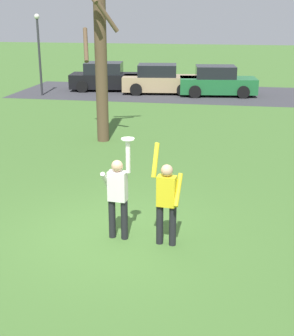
{
  "coord_description": "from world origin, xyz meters",
  "views": [
    {
      "loc": [
        2.32,
        -8.65,
        4.38
      ],
      "look_at": [
        0.69,
        0.4,
        1.35
      ],
      "focal_mm": 50.98,
      "sensor_mm": 36.0,
      "label": 1
    }
  ],
  "objects_px": {
    "parked_car_tan": "(159,80)",
    "lamppost_by_lot": "(39,47)",
    "frisbee_disc": "(128,139)",
    "parked_car_black": "(106,78)",
    "person_defender": "(167,198)",
    "person_catcher": "(118,193)",
    "parked_car_green": "(217,82)",
    "bare_tree_tall": "(101,51)"
  },
  "relations": [
    {
      "from": "person_defender",
      "to": "frisbee_disc",
      "type": "height_order",
      "value": "frisbee_disc"
    },
    {
      "from": "frisbee_disc",
      "to": "person_defender",
      "type": "bearing_deg",
      "value": -5.84
    },
    {
      "from": "bare_tree_tall",
      "to": "lamppost_by_lot",
      "type": "bearing_deg",
      "value": 123.75
    },
    {
      "from": "parked_car_black",
      "to": "parked_car_tan",
      "type": "bearing_deg",
      "value": -15.83
    },
    {
      "from": "lamppost_by_lot",
      "to": "parked_car_tan",
      "type": "bearing_deg",
      "value": 16.78
    },
    {
      "from": "frisbee_disc",
      "to": "parked_car_black",
      "type": "xyz_separation_m",
      "value": [
        -5.38,
        18.49,
        -1.37
      ]
    },
    {
      "from": "person_catcher",
      "to": "lamppost_by_lot",
      "type": "height_order",
      "value": "lamppost_by_lot"
    },
    {
      "from": "person_catcher",
      "to": "frisbee_disc",
      "type": "height_order",
      "value": "frisbee_disc"
    },
    {
      "from": "person_catcher",
      "to": "parked_car_tan",
      "type": "distance_m",
      "value": 18.09
    },
    {
      "from": "person_catcher",
      "to": "frisbee_disc",
      "type": "xyz_separation_m",
      "value": [
        0.22,
        -0.02,
        1.11
      ]
    },
    {
      "from": "person_catcher",
      "to": "bare_tree_tall",
      "type": "height_order",
      "value": "bare_tree_tall"
    },
    {
      "from": "parked_car_black",
      "to": "parked_car_green",
      "type": "xyz_separation_m",
      "value": [
        6.43,
        -0.69,
        0.0
      ]
    },
    {
      "from": "person_defender",
      "to": "parked_car_tan",
      "type": "distance_m",
      "value": 18.32
    },
    {
      "from": "frisbee_disc",
      "to": "parked_car_black",
      "type": "bearing_deg",
      "value": 106.21
    },
    {
      "from": "parked_car_tan",
      "to": "parked_car_green",
      "type": "distance_m",
      "value": 3.23
    },
    {
      "from": "person_catcher",
      "to": "person_defender",
      "type": "bearing_deg",
      "value": -0.0
    },
    {
      "from": "person_defender",
      "to": "lamppost_by_lot",
      "type": "bearing_deg",
      "value": -54.76
    },
    {
      "from": "parked_car_black",
      "to": "bare_tree_tall",
      "type": "xyz_separation_m",
      "value": [
        2.84,
        -11.1,
        2.38
      ]
    },
    {
      "from": "person_catcher",
      "to": "parked_car_tan",
      "type": "height_order",
      "value": "person_catcher"
    },
    {
      "from": "person_defender",
      "to": "frisbee_disc",
      "type": "relative_size",
      "value": 8.1
    },
    {
      "from": "frisbee_disc",
      "to": "person_catcher",
      "type": "bearing_deg",
      "value": 174.16
    },
    {
      "from": "person_catcher",
      "to": "person_defender",
      "type": "distance_m",
      "value": 0.99
    },
    {
      "from": "frisbee_disc",
      "to": "lamppost_by_lot",
      "type": "distance_m",
      "value": 18.18
    },
    {
      "from": "frisbee_disc",
      "to": "parked_car_tan",
      "type": "distance_m",
      "value": 18.18
    },
    {
      "from": "parked_car_green",
      "to": "parked_car_tan",
      "type": "bearing_deg",
      "value": 169.45
    },
    {
      "from": "frisbee_disc",
      "to": "parked_car_tan",
      "type": "relative_size",
      "value": 0.06
    },
    {
      "from": "parked_car_green",
      "to": "lamppost_by_lot",
      "type": "xyz_separation_m",
      "value": [
        -9.42,
        -1.67,
        1.86
      ]
    },
    {
      "from": "parked_car_black",
      "to": "parked_car_green",
      "type": "height_order",
      "value": "same"
    },
    {
      "from": "person_catcher",
      "to": "bare_tree_tall",
      "type": "relative_size",
      "value": 0.33
    },
    {
      "from": "parked_car_black",
      "to": "parked_car_tan",
      "type": "xyz_separation_m",
      "value": [
        3.2,
        -0.49,
        0.0
      ]
    },
    {
      "from": "parked_car_tan",
      "to": "lamppost_by_lot",
      "type": "bearing_deg",
      "value": -170.31
    },
    {
      "from": "person_catcher",
      "to": "parked_car_green",
      "type": "distance_m",
      "value": 17.83
    },
    {
      "from": "frisbee_disc",
      "to": "bare_tree_tall",
      "type": "distance_m",
      "value": 7.88
    },
    {
      "from": "parked_car_green",
      "to": "bare_tree_tall",
      "type": "distance_m",
      "value": 11.27
    },
    {
      "from": "frisbee_disc",
      "to": "parked_car_black",
      "type": "height_order",
      "value": "frisbee_disc"
    },
    {
      "from": "parked_car_tan",
      "to": "parked_car_green",
      "type": "relative_size",
      "value": 1.0
    },
    {
      "from": "person_catcher",
      "to": "parked_car_black",
      "type": "bearing_deg",
      "value": 111.42
    },
    {
      "from": "parked_car_black",
      "to": "lamppost_by_lot",
      "type": "xyz_separation_m",
      "value": [
        -3.0,
        -2.36,
        1.86
      ]
    },
    {
      "from": "person_catcher",
      "to": "parked_car_tan",
      "type": "relative_size",
      "value": 0.48
    },
    {
      "from": "person_defender",
      "to": "frisbee_disc",
      "type": "bearing_deg",
      "value": 0.0
    },
    {
      "from": "person_defender",
      "to": "lamppost_by_lot",
      "type": "height_order",
      "value": "lamppost_by_lot"
    },
    {
      "from": "person_catcher",
      "to": "parked_car_black",
      "type": "distance_m",
      "value": 19.18
    }
  ]
}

